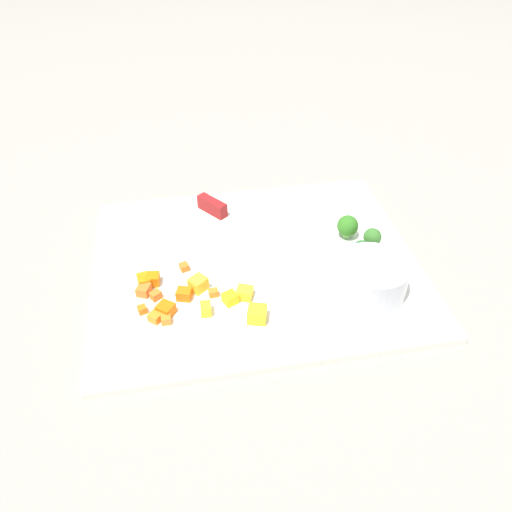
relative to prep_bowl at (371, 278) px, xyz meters
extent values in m
plane|color=gray|center=(0.14, -0.09, -0.04)|extent=(4.00, 4.00, 0.00)
cube|color=white|center=(0.14, -0.09, -0.03)|extent=(0.47, 0.38, 0.01)
cylinder|color=silver|center=(0.00, 0.00, 0.00)|extent=(0.10, 0.10, 0.05)
cube|color=silver|center=(0.05, -0.05, -0.02)|extent=(0.14, 0.17, 0.00)
cube|color=maroon|center=(0.19, -0.23, -0.01)|extent=(0.05, 0.05, 0.02)
cube|color=orange|center=(0.30, -0.05, -0.02)|extent=(0.02, 0.02, 0.01)
cube|color=orange|center=(0.29, -0.04, -0.02)|extent=(0.02, 0.02, 0.01)
cube|color=orange|center=(0.27, 0.01, -0.02)|extent=(0.01, 0.01, 0.01)
cube|color=orange|center=(0.30, -0.07, -0.02)|extent=(0.02, 0.02, 0.02)
cube|color=orange|center=(0.29, -0.07, -0.02)|extent=(0.02, 0.02, 0.02)
cube|color=orange|center=(0.30, -0.08, -0.02)|extent=(0.02, 0.02, 0.01)
cube|color=orange|center=(0.25, -0.03, -0.02)|extent=(0.02, 0.02, 0.01)
cube|color=orange|center=(0.27, -0.01, -0.02)|extent=(0.03, 0.03, 0.02)
cube|color=orange|center=(0.24, -0.09, -0.02)|extent=(0.02, 0.02, 0.01)
cube|color=orange|center=(0.30, -0.01, -0.02)|extent=(0.01, 0.01, 0.01)
cube|color=orange|center=(0.29, 0.00, -0.02)|extent=(0.02, 0.02, 0.01)
cube|color=orange|center=(0.21, -0.03, -0.02)|extent=(0.01, 0.01, 0.01)
cube|color=yellow|center=(0.16, 0.02, -0.01)|extent=(0.03, 0.03, 0.02)
cube|color=yellow|center=(0.19, -0.01, -0.02)|extent=(0.02, 0.02, 0.01)
cube|color=yellow|center=(0.22, 0.00, -0.02)|extent=(0.01, 0.02, 0.02)
cube|color=yellow|center=(0.17, -0.02, -0.02)|extent=(0.03, 0.03, 0.01)
cube|color=yellow|center=(0.23, -0.05, -0.01)|extent=(0.03, 0.03, 0.02)
cylinder|color=#87B55D|center=(-0.01, -0.07, -0.02)|extent=(0.01, 0.01, 0.01)
sphere|color=#2A652D|center=(-0.01, -0.07, -0.01)|extent=(0.03, 0.03, 0.03)
cylinder|color=#82C265|center=(-0.01, -0.12, -0.02)|extent=(0.01, 0.01, 0.01)
sphere|color=#317321|center=(-0.01, -0.12, 0.00)|extent=(0.03, 0.03, 0.03)
cylinder|color=#97B256|center=(-0.04, -0.09, -0.02)|extent=(0.01, 0.01, 0.01)
sphere|color=#36702A|center=(-0.04, -0.09, 0.00)|extent=(0.03, 0.03, 0.03)
camera|label=1|loc=(0.24, 0.46, 0.45)|focal=35.17mm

